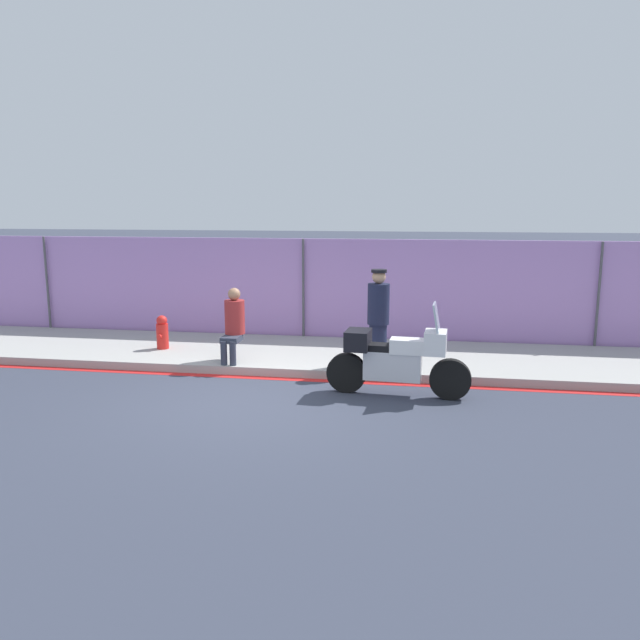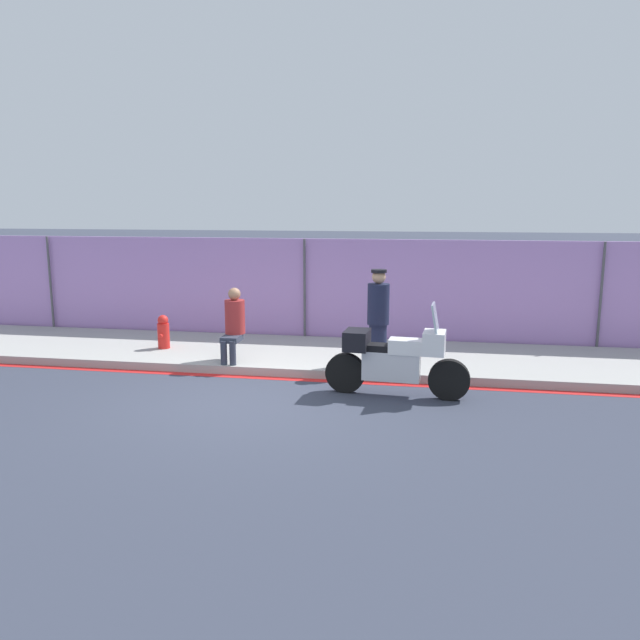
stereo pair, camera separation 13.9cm
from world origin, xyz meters
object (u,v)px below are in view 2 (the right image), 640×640
object	(u,v)px
fire_hydrant	(163,332)
motorcycle	(395,359)
officer_standing	(378,316)
person_seated_on_curb	(234,321)

from	to	relation	value
fire_hydrant	motorcycle	bearing A→B (deg)	-21.84
officer_standing	person_seated_on_curb	size ratio (longest dim) A/B	1.28
motorcycle	person_seated_on_curb	xyz separation A→B (m)	(-2.91, 1.17, 0.28)
person_seated_on_curb	officer_standing	bearing A→B (deg)	4.07
person_seated_on_curb	fire_hydrant	bearing A→B (deg)	158.09
person_seated_on_curb	fire_hydrant	size ratio (longest dim) A/B	1.99
motorcycle	person_seated_on_curb	world-z (taller)	motorcycle
fire_hydrant	person_seated_on_curb	bearing A→B (deg)	-21.91
motorcycle	fire_hydrant	bearing A→B (deg)	162.48
officer_standing	person_seated_on_curb	world-z (taller)	officer_standing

